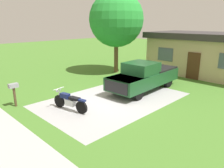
% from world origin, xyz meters
% --- Properties ---
extents(ground_plane, '(80.00, 80.00, 0.00)m').
position_xyz_m(ground_plane, '(0.00, 0.00, 0.00)').
color(ground_plane, '#457629').
extents(driveway_pad, '(5.37, 8.35, 0.01)m').
position_xyz_m(driveway_pad, '(0.00, 0.00, 0.00)').
color(driveway_pad, '#A1A1A1').
rests_on(driveway_pad, ground).
extents(sidewalk_strip, '(36.00, 1.80, 0.01)m').
position_xyz_m(sidewalk_strip, '(0.00, -6.00, 0.00)').
color(sidewalk_strip, '#A9A9A4').
rests_on(sidewalk_strip, ground).
extents(motorcycle, '(2.19, 0.78, 1.09)m').
position_xyz_m(motorcycle, '(-0.49, -2.67, 0.47)').
color(motorcycle, black).
rests_on(motorcycle, ground).
extents(pickup_truck, '(2.22, 5.70, 1.90)m').
position_xyz_m(pickup_truck, '(0.13, 2.80, 0.95)').
color(pickup_truck, black).
rests_on(pickup_truck, ground).
extents(mailbox, '(0.26, 0.48, 1.26)m').
position_xyz_m(mailbox, '(-2.98, -4.42, 0.98)').
color(mailbox, '#4C3823').
rests_on(mailbox, ground).
extents(shade_tree, '(4.63, 4.63, 6.87)m').
position_xyz_m(shade_tree, '(-4.84, 5.28, 4.54)').
color(shade_tree, brown).
rests_on(shade_tree, ground).
extents(neighbor_house, '(9.60, 5.60, 3.50)m').
position_xyz_m(neighbor_house, '(1.12, 10.27, 1.79)').
color(neighbor_house, tan).
rests_on(neighbor_house, ground).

